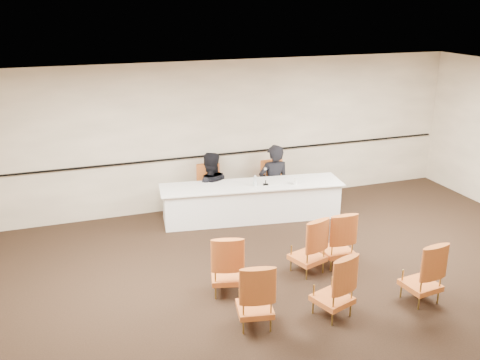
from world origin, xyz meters
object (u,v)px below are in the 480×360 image
(microphone, at_px, (266,177))
(aud_chair_back_mid, at_px, (333,284))
(panelist_second_chair, at_px, (210,189))
(coffee_cup, at_px, (296,181))
(aud_chair_front_mid, at_px, (308,245))
(aud_chair_front_right, at_px, (337,238))
(aud_chair_back_left, at_px, (255,294))
(water_bottle, at_px, (255,180))
(drinking_glass, at_px, (255,184))
(aud_chair_front_left, at_px, (227,263))
(panelist_main_chair, at_px, (274,185))
(aud_chair_back_right, at_px, (422,271))
(panel_table, at_px, (252,201))
(panelist_main, at_px, (274,186))
(panelist_second, at_px, (210,193))

(microphone, relative_size, aud_chair_back_mid, 0.33)
(panelist_second_chair, height_order, coffee_cup, panelist_second_chair)
(aud_chair_front_mid, xyz_separation_m, aud_chair_front_right, (0.56, 0.06, 0.00))
(aud_chair_front_right, relative_size, aud_chair_back_left, 1.00)
(water_bottle, distance_m, drinking_glass, 0.06)
(aud_chair_front_left, height_order, aud_chair_front_mid, same)
(coffee_cup, bearing_deg, panelist_main_chair, 101.44)
(aud_chair_front_right, bearing_deg, panelist_main_chair, 90.79)
(panelist_second_chair, distance_m, microphone, 1.25)
(panelist_main_chair, height_order, aud_chair_back_right, same)
(panelist_main_chair, height_order, aud_chair_front_left, same)
(panel_table, relative_size, panelist_main_chair, 3.74)
(panelist_main, height_order, drinking_glass, panelist_main)
(panelist_main_chair, bearing_deg, panelist_second, 180.00)
(panelist_main_chair, height_order, panelist_second, panelist_second)
(water_bottle, xyz_separation_m, aud_chair_back_mid, (-0.19, -3.48, -0.34))
(aud_chair_front_mid, relative_size, aud_chair_back_right, 1.00)
(panelist_main_chair, distance_m, aud_chair_back_left, 4.33)
(panelist_second, distance_m, aud_chair_front_left, 3.21)
(panel_table, xyz_separation_m, panelist_second, (-0.67, 0.64, 0.04))
(coffee_cup, height_order, aud_chair_back_mid, aud_chair_back_mid)
(panelist_second, bearing_deg, aud_chair_front_left, 86.80)
(aud_chair_back_left, bearing_deg, aud_chair_front_right, 43.05)
(panelist_main_chair, xyz_separation_m, aud_chair_back_mid, (-0.82, -4.01, 0.00))
(panelist_main, bearing_deg, aud_chair_front_mid, 80.82)
(panelist_main, height_order, aud_chair_front_mid, panelist_main)
(drinking_glass, bearing_deg, panelist_main_chair, 42.20)
(panelist_main, relative_size, aud_chair_front_right, 1.88)
(panelist_main_chair, xyz_separation_m, aud_chair_back_left, (-1.90, -3.89, 0.00))
(coffee_cup, height_order, aud_chair_front_right, aud_chair_front_right)
(aud_chair_back_left, bearing_deg, aud_chair_front_left, 106.27)
(water_bottle, distance_m, coffee_cup, 0.80)
(microphone, relative_size, aud_chair_back_right, 0.33)
(panelist_second, distance_m, microphone, 1.27)
(panelist_second_chair, relative_size, water_bottle, 4.50)
(panel_table, bearing_deg, aud_chair_front_mid, -80.58)
(microphone, bearing_deg, aud_chair_front_mid, -76.34)
(drinking_glass, distance_m, aud_chair_back_right, 3.74)
(panelist_main, height_order, aud_chair_front_left, panelist_main)
(water_bottle, bearing_deg, aud_chair_back_left, -110.91)
(coffee_cup, height_order, aud_chair_back_left, aud_chair_back_left)
(aud_chair_front_mid, bearing_deg, panelist_second_chair, 86.01)
(microphone, bearing_deg, aud_chair_front_right, -61.78)
(panelist_second_chair, bearing_deg, aud_chair_front_right, -58.27)
(panelist_main_chair, relative_size, aud_chair_front_mid, 1.00)
(panelist_second_chair, height_order, drinking_glass, panelist_second_chair)
(microphone, height_order, aud_chair_front_left, microphone)
(panelist_second, relative_size, aud_chair_back_right, 1.79)
(panel_table, distance_m, microphone, 0.58)
(panelist_second_chair, distance_m, aud_chair_front_left, 3.21)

